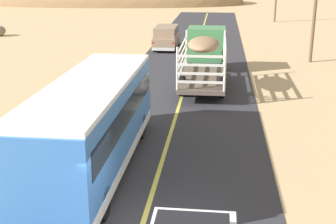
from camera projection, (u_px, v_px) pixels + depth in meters
livestock_truck at (205, 50)px, 29.15m from camera, size 2.53×9.70×3.02m
bus at (93, 123)px, 15.92m from camera, size 2.54×10.00×3.21m
car_far at (166, 36)px, 39.26m from camera, size 1.90×4.62×1.93m
power_pole_mid at (315, 4)px, 33.10m from camera, size 2.20×0.24×7.86m
distant_hill at (87, 3)px, 86.65m from camera, size 58.45×22.26×15.75m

